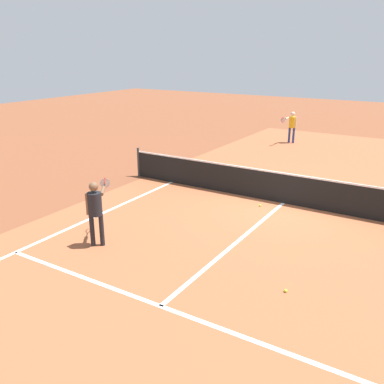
# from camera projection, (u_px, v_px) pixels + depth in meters

# --- Properties ---
(ground_plane) EXTENTS (60.00, 60.00, 0.00)m
(ground_plane) POSITION_uv_depth(u_px,v_px,m) (283.00, 203.00, 12.80)
(ground_plane) COLOR brown
(court_surface_inbounds) EXTENTS (10.62, 24.40, 0.00)m
(court_surface_inbounds) POSITION_uv_depth(u_px,v_px,m) (283.00, 203.00, 12.80)
(court_surface_inbounds) COLOR #9E5433
(court_surface_inbounds) RESTS_ON ground_plane
(line_sideline_left) EXTENTS (0.10, 11.89, 0.01)m
(line_sideline_left) POSITION_uv_depth(u_px,v_px,m) (32.00, 245.00, 10.04)
(line_sideline_left) COLOR white
(line_sideline_left) RESTS_ON ground_plane
(line_service_near) EXTENTS (8.22, 0.10, 0.01)m
(line_service_near) POSITION_uv_depth(u_px,v_px,m) (161.00, 306.00, 7.63)
(line_service_near) COLOR white
(line_service_near) RESTS_ON ground_plane
(line_center_service) EXTENTS (0.10, 6.40, 0.01)m
(line_center_service) POSITION_uv_depth(u_px,v_px,m) (237.00, 242.00, 10.21)
(line_center_service) COLOR white
(line_center_service) RESTS_ON ground_plane
(net) EXTENTS (11.24, 0.09, 1.07)m
(net) POSITION_uv_depth(u_px,v_px,m) (284.00, 188.00, 12.64)
(net) COLOR #33383D
(net) RESTS_ON ground_plane
(player_near) EXTENTS (0.67, 1.08, 1.58)m
(player_near) POSITION_uv_depth(u_px,v_px,m) (95.00, 207.00, 9.74)
(player_near) COLOR black
(player_near) RESTS_ON ground_plane
(player_far) EXTENTS (0.52, 1.17, 1.56)m
(player_far) POSITION_uv_depth(u_px,v_px,m) (292.00, 124.00, 20.88)
(player_far) COLOR navy
(player_far) RESTS_ON ground_plane
(tennis_ball_mid_court) EXTENTS (0.07, 0.07, 0.07)m
(tennis_ball_mid_court) POSITION_uv_depth(u_px,v_px,m) (286.00, 291.00, 8.07)
(tennis_ball_mid_court) COLOR #CCE033
(tennis_ball_mid_court) RESTS_ON ground_plane
(tennis_ball_near_net) EXTENTS (0.07, 0.07, 0.07)m
(tennis_ball_near_net) POSITION_uv_depth(u_px,v_px,m) (260.00, 205.00, 12.53)
(tennis_ball_near_net) COLOR #CCE033
(tennis_ball_near_net) RESTS_ON ground_plane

